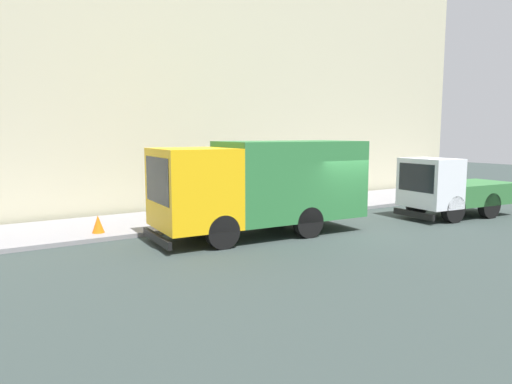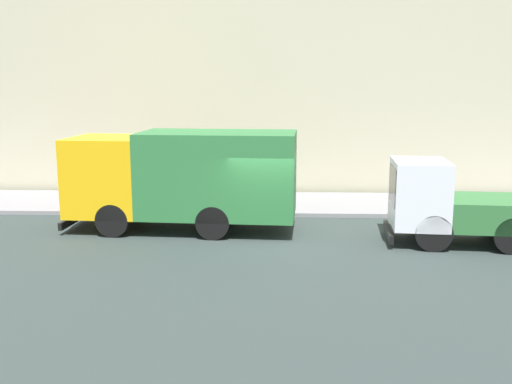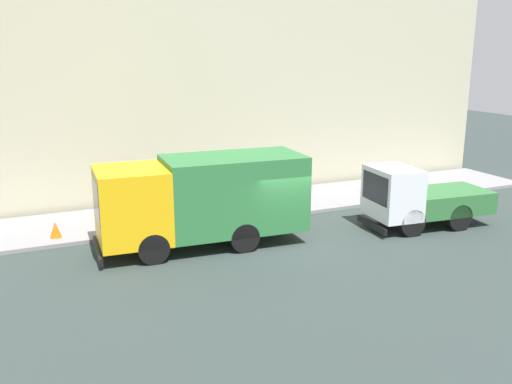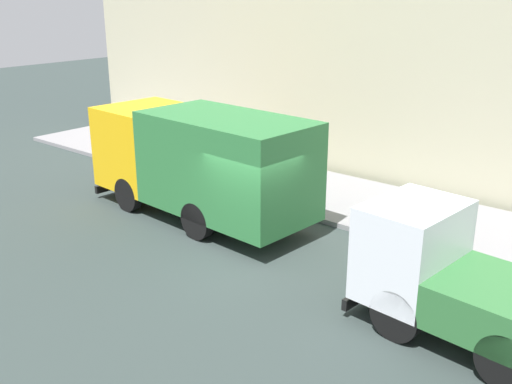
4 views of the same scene
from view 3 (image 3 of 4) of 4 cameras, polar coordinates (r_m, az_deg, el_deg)
ground at (r=19.89m, az=3.41°, el=-5.41°), size 80.00×80.00×0.00m
sidewalk at (r=24.22m, az=-2.05°, el=-1.58°), size 4.05×30.00×0.14m
building_facade at (r=25.65m, az=-4.35°, el=13.59°), size 0.50×30.00×12.78m
large_utility_truck at (r=19.36m, az=-5.44°, el=-0.53°), size 2.96×7.37×3.14m
small_flatbed_truck at (r=22.40m, az=16.29°, el=-0.61°), size 2.52×5.12×2.44m
pedestrian_walking at (r=24.12m, az=-12.05°, el=0.29°), size 0.48×0.48×1.59m
pedestrian_standing at (r=21.67m, az=-7.26°, el=-0.94°), size 0.45×0.45×1.69m
traffic_cone_orange at (r=21.35m, az=-19.86°, el=-3.64°), size 0.41×0.41×0.58m
street_sign_post at (r=21.33m, az=-8.05°, el=0.26°), size 0.44×0.08×2.41m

